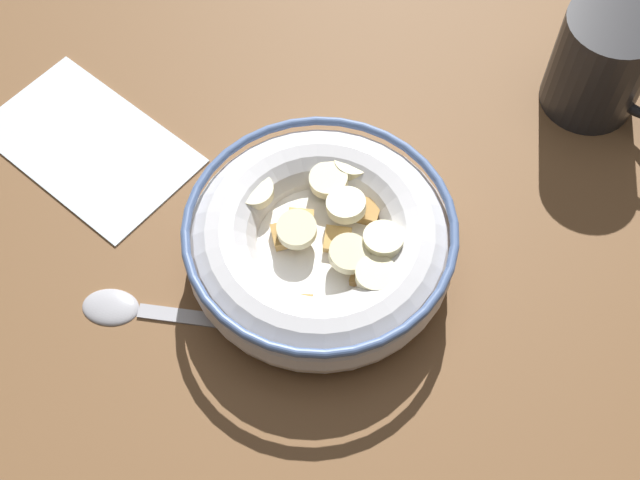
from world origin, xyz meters
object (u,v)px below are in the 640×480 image
object	(u,v)px
folded_napkin	(89,145)
spoon	(146,310)
coffee_mug	(603,64)
cereal_bowl	(321,242)

from	to	relation	value
folded_napkin	spoon	bearing A→B (deg)	-24.30
folded_napkin	coffee_mug	bearing A→B (deg)	49.38
coffee_mug	spoon	bearing A→B (deg)	-107.91
cereal_bowl	coffee_mug	size ratio (longest dim) A/B	1.82
spoon	cereal_bowl	bearing A→B (deg)	61.31
spoon	folded_napkin	bearing A→B (deg)	155.70
cereal_bowl	spoon	bearing A→B (deg)	-118.69
cereal_bowl	folded_napkin	bearing A→B (deg)	-166.68
cereal_bowl	coffee_mug	bearing A→B (deg)	77.32
cereal_bowl	folded_napkin	distance (cm)	20.06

